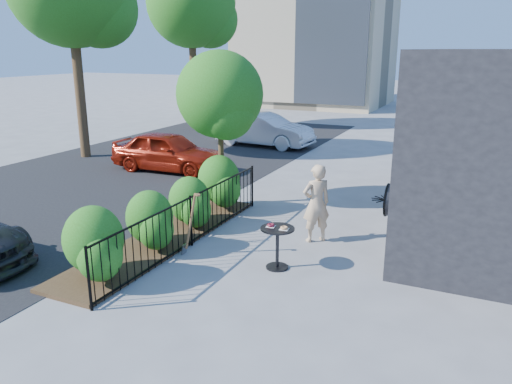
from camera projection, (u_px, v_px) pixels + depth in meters
The scene contains 12 objects.
ground at pixel (256, 257), 9.95m from camera, with size 120.00×120.00×0.00m, color gray.
fence at pixel (191, 220), 10.40m from camera, with size 0.05×6.05×1.10m.
planting_bed at pixel (164, 239), 10.82m from camera, with size 1.30×6.00×0.08m, color #382616.
shrubs at pixel (169, 209), 10.69m from camera, with size 1.10×5.60×1.24m.
patio_tree at pixel (221, 100), 12.49m from camera, with size 2.20×2.20×3.94m.
street at pixel (91, 183), 15.39m from camera, with size 9.00×30.00×0.01m, color black.
street_tree_far at pixel (192, 8), 24.49m from camera, with size 4.40×4.40×8.28m.
cafe_table at pixel (277, 240), 9.32m from camera, with size 0.64×0.64×0.86m.
woman at pixel (316, 203), 10.57m from camera, with size 0.62×0.41×1.70m, color tan.
shovel at pixel (189, 227), 9.90m from camera, with size 0.45×0.18×1.35m.
car_red at pixel (169, 151), 16.83m from camera, with size 1.58×3.92×1.34m, color maroon.
car_silver at pixel (264, 130), 21.14m from camera, with size 1.48×4.24×1.40m, color silver.
Camera 1 is at (3.85, -8.35, 4.01)m, focal length 35.00 mm.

